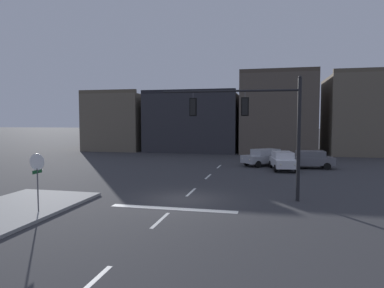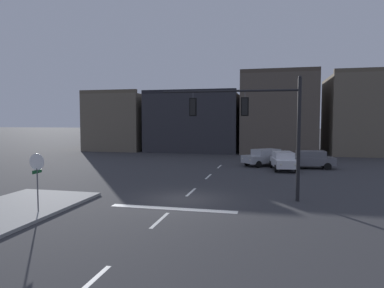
{
  "view_description": "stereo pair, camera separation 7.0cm",
  "coord_description": "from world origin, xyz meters",
  "px_view_note": "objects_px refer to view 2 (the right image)",
  "views": [
    {
      "loc": [
        4.52,
        -17.79,
        4.29
      ],
      "look_at": [
        -0.11,
        2.76,
        2.89
      ],
      "focal_mm": 31.6,
      "sensor_mm": 36.0,
      "label": 1
    },
    {
      "loc": [
        4.59,
        -17.77,
        4.29
      ],
      "look_at": [
        -0.11,
        2.76,
        2.89
      ],
      "focal_mm": 31.6,
      "sensor_mm": 36.0,
      "label": 2
    }
  ],
  "objects_px": {
    "stop_sign": "(37,168)",
    "car_lot_middle": "(309,159)",
    "car_lot_nearside": "(283,160)",
    "signal_mast_near_side": "(257,119)",
    "car_lot_farside": "(265,157)"
  },
  "relations": [
    {
      "from": "stop_sign",
      "to": "car_lot_middle",
      "type": "height_order",
      "value": "stop_sign"
    },
    {
      "from": "car_lot_middle",
      "to": "car_lot_farside",
      "type": "relative_size",
      "value": 1.01
    },
    {
      "from": "stop_sign",
      "to": "car_lot_middle",
      "type": "bearing_deg",
      "value": 53.7
    },
    {
      "from": "stop_sign",
      "to": "car_lot_middle",
      "type": "xyz_separation_m",
      "value": [
        14.0,
        19.06,
        -1.29
      ]
    },
    {
      "from": "stop_sign",
      "to": "car_lot_nearside",
      "type": "height_order",
      "value": "stop_sign"
    },
    {
      "from": "car_lot_middle",
      "to": "stop_sign",
      "type": "bearing_deg",
      "value": -126.3
    },
    {
      "from": "car_lot_middle",
      "to": "car_lot_farside",
      "type": "height_order",
      "value": "same"
    },
    {
      "from": "stop_sign",
      "to": "car_lot_farside",
      "type": "height_order",
      "value": "stop_sign"
    },
    {
      "from": "signal_mast_near_side",
      "to": "car_lot_farside",
      "type": "height_order",
      "value": "signal_mast_near_side"
    },
    {
      "from": "signal_mast_near_side",
      "to": "car_lot_farside",
      "type": "xyz_separation_m",
      "value": [
        0.29,
        14.7,
        -3.6
      ]
    },
    {
      "from": "car_lot_nearside",
      "to": "signal_mast_near_side",
      "type": "bearing_deg",
      "value": -98.92
    },
    {
      "from": "car_lot_middle",
      "to": "car_lot_farside",
      "type": "bearing_deg",
      "value": 166.16
    },
    {
      "from": "stop_sign",
      "to": "car_lot_farside",
      "type": "bearing_deg",
      "value": 63.5
    },
    {
      "from": "signal_mast_near_side",
      "to": "stop_sign",
      "type": "relative_size",
      "value": 2.67
    },
    {
      "from": "car_lot_nearside",
      "to": "car_lot_middle",
      "type": "bearing_deg",
      "value": 33.49
    }
  ]
}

